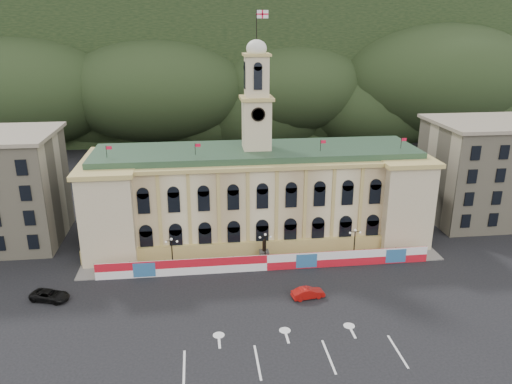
{
  "coord_description": "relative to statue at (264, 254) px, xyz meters",
  "views": [
    {
      "loc": [
        -9.64,
        -51.25,
        35.41
      ],
      "look_at": [
        -1.29,
        18.0,
        11.46
      ],
      "focal_mm": 35.0,
      "sensor_mm": 36.0,
      "label": 1
    }
  ],
  "objects": [
    {
      "name": "lamp_left",
      "position": [
        -14.0,
        -1.0,
        1.89
      ],
      "size": [
        1.96,
        0.44,
        5.15
      ],
      "color": "black",
      "rests_on": "ground"
    },
    {
      "name": "lane_markings",
      "position": [
        0.0,
        -23.0,
        -1.18
      ],
      "size": [
        26.0,
        10.0,
        0.02
      ],
      "primitive_type": null,
      "color": "white",
      "rests_on": "ground"
    },
    {
      "name": "ground",
      "position": [
        0.0,
        -18.0,
        -1.19
      ],
      "size": [
        260.0,
        260.0,
        0.0
      ],
      "primitive_type": "plane",
      "color": "black",
      "rests_on": "ground"
    },
    {
      "name": "hill_ridge",
      "position": [
        0.03,
        103.99,
        18.3
      ],
      "size": [
        230.0,
        80.0,
        64.0
      ],
      "color": "black",
      "rests_on": "ground"
    },
    {
      "name": "lamp_center",
      "position": [
        0.0,
        -1.0,
        1.89
      ],
      "size": [
        1.96,
        0.44,
        5.15
      ],
      "color": "black",
      "rests_on": "ground"
    },
    {
      "name": "black_suv",
      "position": [
        -30.0,
        -7.91,
        -0.47
      ],
      "size": [
        5.48,
        6.61,
        1.44
      ],
      "primitive_type": "imported",
      "rotation": [
        0.0,
        0.0,
        1.25
      ],
      "color": "black",
      "rests_on": "ground"
    },
    {
      "name": "statue",
      "position": [
        0.0,
        0.0,
        0.0
      ],
      "size": [
        1.4,
        1.4,
        3.72
      ],
      "color": "#595651",
      "rests_on": "ground"
    },
    {
      "name": "red_sedan",
      "position": [
        4.39,
        -11.47,
        -0.45
      ],
      "size": [
        3.01,
        4.99,
        1.48
      ],
      "primitive_type": "imported",
      "rotation": [
        0.0,
        0.0,
        1.73
      ],
      "color": "#9E0E0B",
      "rests_on": "ground"
    },
    {
      "name": "city_hall",
      "position": [
        0.0,
        9.63,
        6.66
      ],
      "size": [
        56.2,
        17.6,
        37.1
      ],
      "color": "beige",
      "rests_on": "ground"
    },
    {
      "name": "lamp_right",
      "position": [
        14.0,
        -1.0,
        1.89
      ],
      "size": [
        1.96,
        0.44,
        5.15
      ],
      "color": "black",
      "rests_on": "ground"
    },
    {
      "name": "hoarding_fence",
      "position": [
        0.06,
        -2.93,
        0.06
      ],
      "size": [
        50.0,
        0.44,
        2.5
      ],
      "color": "red",
      "rests_on": "ground"
    },
    {
      "name": "pavement",
      "position": [
        0.0,
        -0.25,
        -1.11
      ],
      "size": [
        56.0,
        5.5,
        0.16
      ],
      "primitive_type": "cube",
      "color": "slate",
      "rests_on": "ground"
    },
    {
      "name": "side_building_right",
      "position": [
        43.0,
        12.93,
        8.14
      ],
      "size": [
        21.0,
        17.0,
        18.6
      ],
      "color": "tan",
      "rests_on": "ground"
    }
  ]
}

